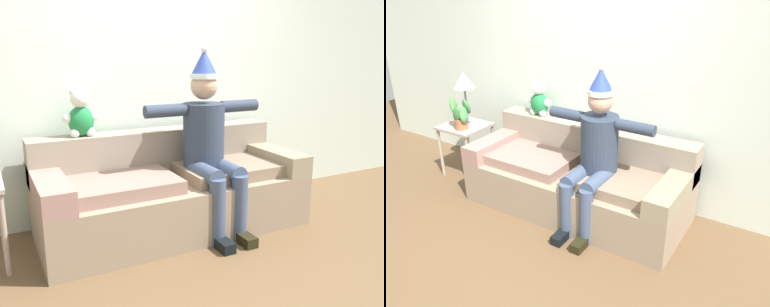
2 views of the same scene
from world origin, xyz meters
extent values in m
plane|color=brown|center=(0.00, 0.00, 0.00)|extent=(10.00, 10.00, 0.00)
cube|color=silver|center=(0.00, 1.55, 1.35)|extent=(7.00, 0.10, 2.70)
cube|color=gray|center=(0.00, 0.98, 0.21)|extent=(2.17, 0.88, 0.43)
cube|color=gray|center=(0.00, 1.30, 0.61)|extent=(2.17, 0.24, 0.37)
cube|color=gray|center=(-0.98, 0.98, 0.51)|extent=(0.22, 0.88, 0.17)
cube|color=gray|center=(0.98, 0.98, 0.51)|extent=(0.22, 0.88, 0.17)
cube|color=gray|center=(-0.49, 0.93, 0.48)|extent=(0.87, 0.62, 0.10)
cube|color=#8B725E|center=(0.49, 0.93, 0.48)|extent=(0.87, 0.62, 0.10)
cylinder|color=#2E394D|center=(0.27, 0.96, 0.79)|extent=(0.34, 0.34, 0.52)
sphere|color=tan|center=(0.27, 0.96, 1.19)|extent=(0.22, 0.22, 0.22)
cylinder|color=white|center=(0.27, 0.96, 1.26)|extent=(0.23, 0.23, 0.04)
cone|color=#2E449E|center=(0.27, 0.96, 1.37)|extent=(0.21, 0.21, 0.20)
sphere|color=white|center=(0.27, 0.96, 1.47)|extent=(0.06, 0.06, 0.06)
cylinder|color=#414F6C|center=(0.17, 0.76, 0.53)|extent=(0.14, 0.40, 0.14)
cylinder|color=#414F6C|center=(0.17, 0.56, 0.26)|extent=(0.13, 0.13, 0.53)
cube|color=black|center=(0.17, 0.48, 0.04)|extent=(0.10, 0.24, 0.08)
cylinder|color=#414F6C|center=(0.37, 0.76, 0.53)|extent=(0.14, 0.40, 0.14)
cylinder|color=#414F6C|center=(0.37, 0.56, 0.26)|extent=(0.13, 0.13, 0.53)
cube|color=black|center=(0.37, 0.48, 0.04)|extent=(0.10, 0.24, 0.08)
cylinder|color=#2E394D|center=(-0.07, 0.96, 1.01)|extent=(0.34, 0.10, 0.10)
cylinder|color=#2E394D|center=(0.61, 0.96, 1.01)|extent=(0.34, 0.10, 0.10)
ellipsoid|color=#208042|center=(-0.65, 1.30, 0.92)|extent=(0.20, 0.16, 0.24)
sphere|color=white|center=(-0.65, 1.30, 1.10)|extent=(0.15, 0.15, 0.15)
sphere|color=white|center=(-0.65, 1.24, 1.09)|extent=(0.07, 0.07, 0.07)
sphere|color=white|center=(-0.70, 1.30, 1.15)|extent=(0.05, 0.05, 0.05)
sphere|color=white|center=(-0.60, 1.30, 1.15)|extent=(0.05, 0.05, 0.05)
sphere|color=white|center=(-0.76, 1.30, 0.95)|extent=(0.08, 0.08, 0.08)
sphere|color=white|center=(-0.71, 1.27, 0.83)|extent=(0.08, 0.08, 0.08)
sphere|color=white|center=(-0.55, 1.30, 0.95)|extent=(0.08, 0.08, 0.08)
sphere|color=white|center=(-0.59, 1.27, 0.83)|extent=(0.08, 0.08, 0.08)
cube|color=#AA998D|center=(-1.52, 1.01, 0.59)|extent=(0.50, 0.47, 0.03)
cylinder|color=#AA998D|center=(-1.74, 0.80, 0.29)|extent=(0.04, 0.04, 0.57)
cylinder|color=#AA998D|center=(-1.30, 0.80, 0.29)|extent=(0.04, 0.04, 0.57)
cylinder|color=#AA998D|center=(-1.74, 1.22, 0.29)|extent=(0.04, 0.04, 0.57)
cylinder|color=#AA998D|center=(-1.30, 1.22, 0.29)|extent=(0.04, 0.04, 0.57)
cylinder|color=#92949C|center=(-1.55, 1.11, 0.62)|extent=(0.14, 0.14, 0.03)
cylinder|color=gray|center=(-1.55, 1.11, 0.82)|extent=(0.02, 0.02, 0.38)
cone|color=silver|center=(-1.55, 1.11, 1.10)|extent=(0.24, 0.24, 0.18)
cylinder|color=#9E6240|center=(-1.45, 0.91, 0.66)|extent=(0.14, 0.14, 0.12)
ellipsoid|color=#418341|center=(-1.39, 0.90, 0.79)|extent=(0.14, 0.16, 0.21)
ellipsoid|color=#377846|center=(-1.43, 0.99, 0.85)|extent=(0.12, 0.14, 0.19)
ellipsoid|color=#43823F|center=(-1.52, 0.89, 0.87)|extent=(0.13, 0.15, 0.21)
ellipsoid|color=#3E7E45|center=(-1.45, 0.86, 0.79)|extent=(0.17, 0.08, 0.21)
camera|label=1|loc=(-1.34, -1.93, 1.43)|focal=38.19mm
camera|label=2|loc=(1.82, -1.95, 2.18)|focal=37.14mm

